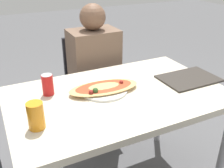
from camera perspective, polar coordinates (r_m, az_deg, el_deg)
The scene contains 7 objects.
dining_table at distance 1.59m, azimuth 1.32°, elevation -4.59°, with size 1.28×0.80×0.78m.
chair_far_seated at distance 2.31m, azimuth -4.73°, elevation 0.21°, with size 0.40×0.40×0.91m.
person_seated at distance 2.13m, azimuth -3.76°, elevation 3.83°, with size 0.38×0.29×1.20m.
pizza_main at distance 1.57m, azimuth -1.78°, elevation -0.90°, with size 0.44×0.28×0.06m.
soda_can at distance 1.56m, azimuth -13.82°, elevation -0.16°, with size 0.07×0.07×0.12m.
drink_glass at distance 1.27m, azimuth -16.25°, elevation -6.66°, with size 0.08×0.08×0.13m.
serving_tray at distance 1.80m, azimuth 16.36°, elevation 1.17°, with size 0.37×0.26×0.01m.
Camera 1 is at (-0.64, -1.21, 1.51)m, focal length 42.00 mm.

